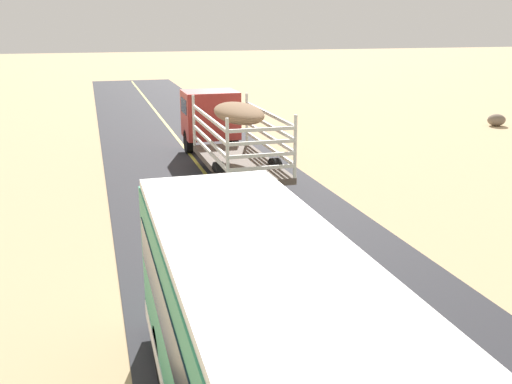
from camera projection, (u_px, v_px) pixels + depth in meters
name	position (u px, v px, depth m)	size (l,w,h in m)	color
livestock_truck	(220.00, 122.00, 25.00)	(2.53, 9.70, 3.02)	#B2332D
boulder_mid_field	(496.00, 120.00, 34.22)	(1.09, 0.94, 0.71)	#756656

